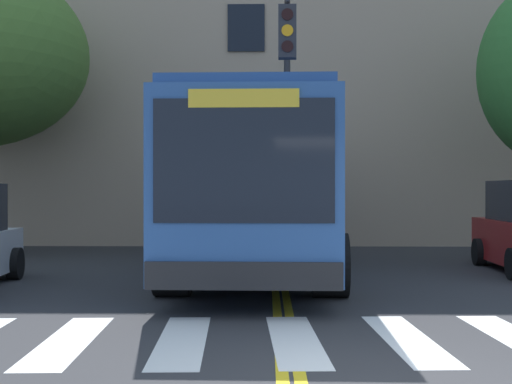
{
  "coord_description": "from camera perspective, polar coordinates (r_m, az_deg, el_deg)",
  "views": [
    {
      "loc": [
        -1.24,
        -5.91,
        1.69
      ],
      "look_at": [
        -1.46,
        7.71,
        1.65
      ],
      "focal_mm": 50.0,
      "sensor_mm": 36.0,
      "label": 1
    }
  ],
  "objects": [
    {
      "name": "lane_line_yellow_inner",
      "position": [
        22.11,
        1.27,
        -4.18
      ],
      "size": [
        0.12,
        36.0,
        0.01
      ],
      "primitive_type": "cube",
      "color": "gold",
      "rests_on": "ground"
    },
    {
      "name": "city_bus",
      "position": [
        14.59,
        0.22,
        0.54
      ],
      "size": [
        3.21,
        11.07,
        3.24
      ],
      "color": "#2D5699",
      "rests_on": "ground"
    },
    {
      "name": "lane_line_yellow_outer",
      "position": [
        22.11,
        1.69,
        -4.18
      ],
      "size": [
        0.12,
        36.0,
        0.01
      ],
      "primitive_type": "cube",
      "color": "gold",
      "rests_on": "ground"
    },
    {
      "name": "crosswalk",
      "position": [
        8.27,
        7.6,
        -11.57
      ],
      "size": [
        17.11,
        3.56,
        0.01
      ],
      "color": "white",
      "rests_on": "ground"
    },
    {
      "name": "car_black_behind_bus",
      "position": [
        23.64,
        0.15,
        -1.87
      ],
      "size": [
        2.35,
        3.84,
        1.83
      ],
      "color": "black",
      "rests_on": "ground"
    },
    {
      "name": "traffic_light_overhead",
      "position": [
        15.91,
        2.51,
        8.15
      ],
      "size": [
        0.36,
        4.18,
        5.85
      ],
      "color": "#28282D",
      "rests_on": "ground"
    },
    {
      "name": "building_facade",
      "position": [
        25.38,
        -0.53,
        10.29
      ],
      "size": [
        43.53,
        7.76,
        12.27
      ],
      "color": "tan",
      "rests_on": "ground"
    }
  ]
}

